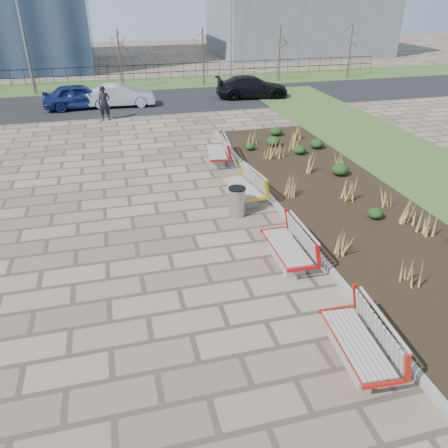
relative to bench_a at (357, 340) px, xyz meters
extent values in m
plane|color=#83705A|center=(-3.00, 1.50, -0.50)|extent=(120.00, 120.00, 0.00)
cube|color=black|center=(3.25, 6.50, -0.45)|extent=(4.50, 18.00, 0.10)
cube|color=gray|center=(0.92, 6.50, -0.42)|extent=(0.16, 18.00, 0.15)
cube|color=#33511E|center=(-3.00, 29.50, -0.48)|extent=(80.00, 5.00, 0.04)
cube|color=black|center=(-3.00, 23.50, -0.49)|extent=(80.00, 7.00, 0.02)
cylinder|color=#B2B2B7|center=(-0.53, 6.58, -0.02)|extent=(0.53, 0.53, 0.95)
imported|color=black|center=(-4.38, 19.56, 0.43)|extent=(0.70, 0.48, 1.85)
imported|color=navy|center=(-5.81, 22.70, 0.25)|extent=(4.45, 2.20, 1.46)
imported|color=#A7AAAE|center=(-3.34, 22.59, 0.19)|extent=(4.11, 1.61, 1.33)
imported|color=black|center=(5.22, 22.94, 0.21)|extent=(4.99, 2.52, 1.39)
cube|color=slate|center=(17.00, 43.50, 4.50)|extent=(18.00, 12.00, 10.00)
camera|label=1|loc=(-4.10, -5.49, 5.99)|focal=35.00mm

